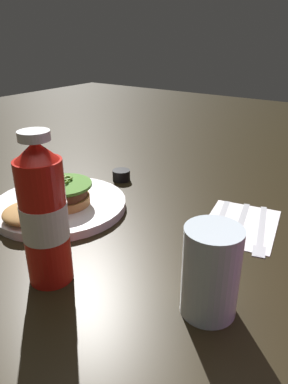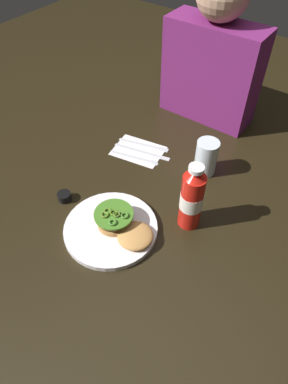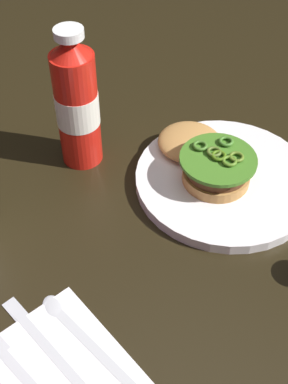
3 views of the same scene
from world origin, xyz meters
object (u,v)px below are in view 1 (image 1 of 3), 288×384
(dinner_plate, at_px, (60,205))
(napkin, at_px, (241,224))
(spoon_utensil, at_px, (218,225))
(ketchup_bottle, at_px, (44,216))
(water_glass, at_px, (211,272))
(burger_sandwich, at_px, (52,200))
(fork_utensil, at_px, (261,232))
(butter_knife, at_px, (239,229))
(condiment_cup, at_px, (121,175))

(dinner_plate, bearing_deg, napkin, 114.08)
(spoon_utensil, bearing_deg, napkin, 137.63)
(ketchup_bottle, distance_m, water_glass, 0.24)
(burger_sandwich, xyz_separation_m, water_glass, (0.07, 0.38, 0.03))
(napkin, bearing_deg, fork_utensil, 75.42)
(spoon_utensil, xyz_separation_m, butter_knife, (-0.01, 0.04, 0.00))
(ketchup_bottle, bearing_deg, butter_knife, 148.31)
(condiment_cup, bearing_deg, water_glass, 52.04)
(spoon_utensil, bearing_deg, water_glass, 20.71)
(dinner_plate, height_order, water_glass, water_glass)
(dinner_plate, bearing_deg, water_glass, 75.91)
(dinner_plate, height_order, ketchup_bottle, ketchup_bottle)
(butter_knife, bearing_deg, dinner_plate, -70.01)
(water_glass, height_order, condiment_cup, water_glass)
(water_glass, bearing_deg, fork_utensil, -178.73)
(water_glass, relative_size, butter_knife, 0.59)
(butter_knife, bearing_deg, burger_sandwich, -64.60)
(burger_sandwich, distance_m, water_glass, 0.39)
(dinner_plate, distance_m, spoon_utensil, 0.33)
(spoon_utensil, height_order, fork_utensil, same)
(dinner_plate, bearing_deg, condiment_cup, 177.71)
(water_glass, relative_size, fork_utensil, 0.65)
(burger_sandwich, bearing_deg, water_glass, 79.93)
(burger_sandwich, distance_m, ketchup_bottle, 0.22)
(burger_sandwich, xyz_separation_m, napkin, (-0.19, 0.33, -0.04))
(dinner_plate, bearing_deg, butter_knife, 109.99)
(burger_sandwich, bearing_deg, spoon_utensil, 116.84)
(condiment_cup, xyz_separation_m, butter_knife, (0.08, 0.34, -0.01))
(ketchup_bottle, height_order, fork_utensil, ketchup_bottle)
(condiment_cup, distance_m, spoon_utensil, 0.32)
(ketchup_bottle, xyz_separation_m, condiment_cup, (-0.38, -0.16, -0.09))
(ketchup_bottle, bearing_deg, fork_utensil, 144.58)
(condiment_cup, bearing_deg, fork_utensil, 81.04)
(spoon_utensil, distance_m, fork_utensil, 0.08)
(water_glass, distance_m, napkin, 0.27)
(napkin, height_order, fork_utensil, fork_utensil)
(dinner_plate, bearing_deg, fork_utensil, 110.09)
(condiment_cup, bearing_deg, burger_sandwich, 1.74)
(condiment_cup, distance_m, butter_knife, 0.35)
(condiment_cup, height_order, butter_knife, condiment_cup)
(butter_knife, bearing_deg, napkin, -167.13)
(napkin, bearing_deg, condiment_cup, -98.20)
(napkin, relative_size, butter_knife, 0.84)
(condiment_cup, bearing_deg, dinner_plate, -2.29)
(fork_utensil, bearing_deg, water_glass, 1.27)
(water_glass, xyz_separation_m, spoon_utensil, (-0.22, -0.08, -0.06))
(condiment_cup, xyz_separation_m, fork_utensil, (0.06, 0.38, -0.01))
(condiment_cup, bearing_deg, napkin, 81.80)
(water_glass, bearing_deg, burger_sandwich, -100.07)
(ketchup_bottle, bearing_deg, dinner_plate, -136.14)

